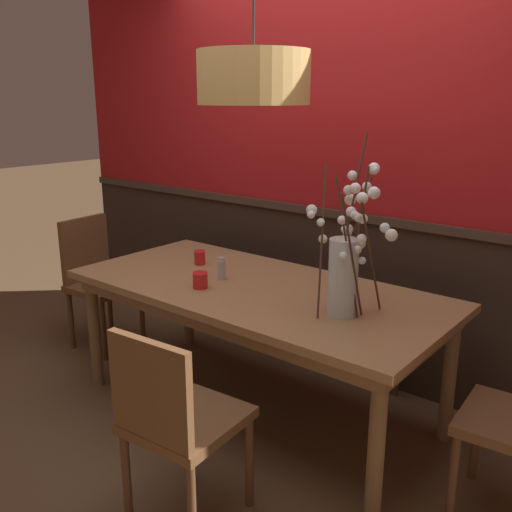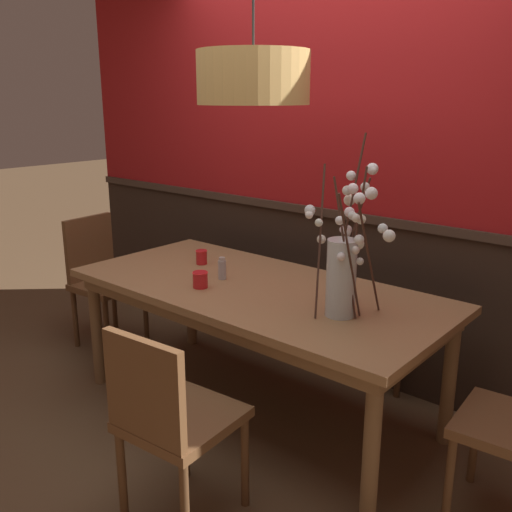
{
  "view_description": "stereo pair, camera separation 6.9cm",
  "coord_description": "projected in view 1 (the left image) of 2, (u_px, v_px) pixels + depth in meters",
  "views": [
    {
      "loc": [
        1.83,
        -2.24,
        1.72
      ],
      "look_at": [
        0.0,
        0.0,
        0.91
      ],
      "focal_mm": 39.85,
      "sensor_mm": 36.0,
      "label": 1
    },
    {
      "loc": [
        1.88,
        -2.2,
        1.72
      ],
      "look_at": [
        0.0,
        0.0,
        0.91
      ],
      "focal_mm": 39.85,
      "sensor_mm": 36.0,
      "label": 2
    }
  ],
  "objects": [
    {
      "name": "ground_plane",
      "position": [
        256.0,
        409.0,
        3.25
      ],
      "size": [
        24.0,
        24.0,
        0.0
      ],
      "primitive_type": "plane",
      "color": "brown"
    },
    {
      "name": "back_wall",
      "position": [
        336.0,
        168.0,
        3.48
      ],
      "size": [
        4.62,
        0.14,
        2.61
      ],
      "color": "#2D2119",
      "rests_on": "ground"
    },
    {
      "name": "dining_table",
      "position": [
        256.0,
        300.0,
        3.07
      ],
      "size": [
        2.07,
        0.96,
        0.74
      ],
      "color": "#997047",
      "rests_on": "ground"
    },
    {
      "name": "chair_far_side_left",
      "position": [
        296.0,
        274.0,
        3.98
      ],
      "size": [
        0.46,
        0.41,
        0.94
      ],
      "color": "brown",
      "rests_on": "ground"
    },
    {
      "name": "chair_near_side_right",
      "position": [
        175.0,
        418.0,
        2.24
      ],
      "size": [
        0.44,
        0.47,
        0.88
      ],
      "color": "brown",
      "rests_on": "ground"
    },
    {
      "name": "chair_head_west_end",
      "position": [
        97.0,
        276.0,
        3.99
      ],
      "size": [
        0.43,
        0.45,
        0.91
      ],
      "color": "brown",
      "rests_on": "ground"
    },
    {
      "name": "chair_far_side_right",
      "position": [
        388.0,
        297.0,
        3.58
      ],
      "size": [
        0.46,
        0.45,
        0.88
      ],
      "color": "brown",
      "rests_on": "ground"
    },
    {
      "name": "vase_with_blossoms",
      "position": [
        346.0,
        264.0,
        2.59
      ],
      "size": [
        0.42,
        0.32,
        0.83
      ],
      "color": "silver",
      "rests_on": "dining_table"
    },
    {
      "name": "candle_holder_nearer_center",
      "position": [
        200.0,
        280.0,
        3.0
      ],
      "size": [
        0.08,
        0.08,
        0.09
      ],
      "color": "red",
      "rests_on": "dining_table"
    },
    {
      "name": "candle_holder_nearer_edge",
      "position": [
        200.0,
        257.0,
        3.43
      ],
      "size": [
        0.07,
        0.07,
        0.09
      ],
      "color": "red",
      "rests_on": "dining_table"
    },
    {
      "name": "condiment_bottle",
      "position": [
        222.0,
        269.0,
        3.15
      ],
      "size": [
        0.04,
        0.04,
        0.13
      ],
      "color": "#ADADB2",
      "rests_on": "dining_table"
    },
    {
      "name": "pendant_lamp",
      "position": [
        254.0,
        78.0,
        2.69
      ],
      "size": [
        0.54,
        0.54,
        0.92
      ],
      "color": "tan"
    }
  ]
}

